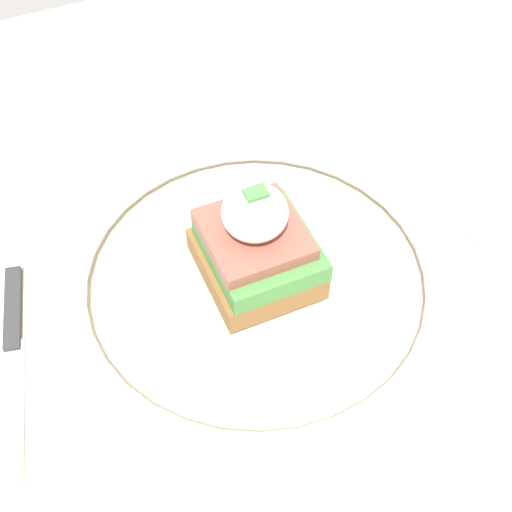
% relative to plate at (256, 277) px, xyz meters
% --- Properties ---
extents(dining_table, '(1.15, 0.82, 0.76)m').
position_rel_plate_xyz_m(dining_table, '(0.03, -0.04, -0.12)').
color(dining_table, '#C6B28E').
rests_on(dining_table, ground_plane).
extents(plate, '(0.29, 0.29, 0.02)m').
position_rel_plate_xyz_m(plate, '(0.00, 0.00, 0.00)').
color(plate, silver).
rests_on(plate, dining_table).
extents(sandwich, '(0.08, 0.09, 0.09)m').
position_rel_plate_xyz_m(sandwich, '(-0.00, 0.00, 0.04)').
color(sandwich, brown).
rests_on(sandwich, plate).
extents(fork, '(0.05, 0.16, 0.00)m').
position_rel_plate_xyz_m(fork, '(-0.19, 0.01, -0.01)').
color(fork, silver).
rests_on(fork, dining_table).
extents(knife, '(0.06, 0.18, 0.01)m').
position_rel_plate_xyz_m(knife, '(0.19, -0.01, -0.01)').
color(knife, '#2D2D2D').
rests_on(knife, dining_table).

